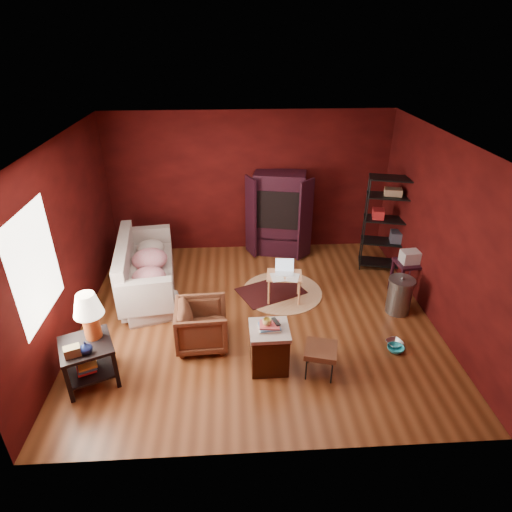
{
  "coord_description": "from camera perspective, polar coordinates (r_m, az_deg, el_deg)",
  "views": [
    {
      "loc": [
        -0.34,
        -5.6,
        4.12
      ],
      "look_at": [
        0.0,
        0.2,
        1.0
      ],
      "focal_mm": 30.0,
      "sensor_mm": 36.0,
      "label": 1
    }
  ],
  "objects": [
    {
      "name": "sofa",
      "position": [
        7.62,
        -14.58,
        -1.9
      ],
      "size": [
        1.19,
        2.19,
        0.82
      ],
      "primitive_type": "imported",
      "rotation": [
        0.0,
        0.0,
        1.86
      ],
      "color": "#AB9A93",
      "rests_on": "ground"
    },
    {
      "name": "rug_round",
      "position": [
        7.56,
        3.48,
        -4.79
      ],
      "size": [
        1.51,
        1.51,
        0.01
      ],
      "rotation": [
        0.0,
        0.0,
        0.08
      ],
      "color": "beige",
      "rests_on": "ground"
    },
    {
      "name": "trash_can",
      "position": [
        7.28,
        18.58,
        -5.01
      ],
      "size": [
        0.51,
        0.51,
        0.66
      ],
      "rotation": [
        0.0,
        0.0,
        -0.27
      ],
      "color": "gray",
      "rests_on": "ground"
    },
    {
      "name": "wire_shelving",
      "position": [
        8.24,
        17.35,
        4.58
      ],
      "size": [
        0.95,
        0.58,
        1.81
      ],
      "rotation": [
        0.0,
        0.0,
        -0.24
      ],
      "color": "black",
      "rests_on": "ground"
    },
    {
      "name": "laptop_desk",
      "position": [
        7.14,
        3.79,
        -2.82
      ],
      "size": [
        0.62,
        0.5,
        0.72
      ],
      "rotation": [
        0.0,
        0.0,
        -0.12
      ],
      "color": "#FFAE74",
      "rests_on": "ground"
    },
    {
      "name": "rug_oriental",
      "position": [
        7.56,
        2.0,
        -4.68
      ],
      "size": [
        1.29,
        1.12,
        0.01
      ],
      "rotation": [
        0.0,
        0.0,
        0.43
      ],
      "color": "#431113",
      "rests_on": "ground"
    },
    {
      "name": "hamper",
      "position": [
        5.86,
        1.76,
        -12.01
      ],
      "size": [
        0.53,
        0.53,
        0.73
      ],
      "rotation": [
        0.0,
        0.0,
        0.01
      ],
      "color": "#44200F",
      "rests_on": "ground"
    },
    {
      "name": "pet_bowl_steel",
      "position": [
        6.66,
        18.1,
        -10.41
      ],
      "size": [
        0.24,
        0.13,
        0.23
      ],
      "primitive_type": "imported",
      "rotation": [
        0.0,
        0.0,
        0.34
      ],
      "color": "#B4B7BB",
      "rests_on": "ground"
    },
    {
      "name": "small_stand",
      "position": [
        7.64,
        19.72,
        -0.8
      ],
      "size": [
        0.45,
        0.45,
        0.84
      ],
      "rotation": [
        0.0,
        0.0,
        0.09
      ],
      "color": "black",
      "rests_on": "ground"
    },
    {
      "name": "armchair",
      "position": [
        6.25,
        -7.21,
        -8.87
      ],
      "size": [
        0.71,
        0.75,
        0.74
      ],
      "primitive_type": "imported",
      "rotation": [
        0.0,
        0.0,
        1.62
      ],
      "color": "black",
      "rests_on": "ground"
    },
    {
      "name": "sofa_cushions",
      "position": [
        7.57,
        -14.71,
        -1.87
      ],
      "size": [
        1.13,
        2.23,
        0.9
      ],
      "rotation": [
        0.0,
        0.0,
        0.13
      ],
      "color": "#AB9A93",
      "rests_on": "sofa"
    },
    {
      "name": "tv_armoire",
      "position": [
        8.51,
        3.07,
        5.79
      ],
      "size": [
        1.3,
        0.86,
        1.69
      ],
      "rotation": [
        0.0,
        0.0,
        -0.2
      ],
      "color": "black",
      "rests_on": "ground"
    },
    {
      "name": "vase",
      "position": [
        5.72,
        -21.76,
        -11.26
      ],
      "size": [
        0.21,
        0.21,
        0.16
      ],
      "primitive_type": "imported",
      "rotation": [
        0.0,
        0.0,
        0.41
      ],
      "color": "#0C143D",
      "rests_on": "side_table"
    },
    {
      "name": "mug",
      "position": [
        5.58,
        1.49,
        -8.69
      ],
      "size": [
        0.13,
        0.1,
        0.12
      ],
      "primitive_type": "imported",
      "rotation": [
        0.0,
        0.0,
        -0.11
      ],
      "color": "#DBC66B",
      "rests_on": "hamper"
    },
    {
      "name": "pet_bowl_turquoise",
      "position": [
        6.55,
        18.21,
        -11.12
      ],
      "size": [
        0.25,
        0.14,
        0.24
      ],
      "primitive_type": "imported",
      "rotation": [
        0.0,
        0.0,
        0.29
      ],
      "color": "#2AB4C5",
      "rests_on": "ground"
    },
    {
      "name": "room",
      "position": [
        6.22,
        -0.25,
        2.33
      ],
      "size": [
        5.54,
        5.04,
        2.84
      ],
      "color": "brown",
      "rests_on": "ground"
    },
    {
      "name": "footstool",
      "position": [
        5.81,
        8.65,
        -12.43
      ],
      "size": [
        0.51,
        0.51,
        0.42
      ],
      "rotation": [
        0.0,
        0.0,
        -0.27
      ],
      "color": "black",
      "rests_on": "ground"
    },
    {
      "name": "side_table",
      "position": [
        5.86,
        -21.53,
        -9.24
      ],
      "size": [
        0.82,
        0.82,
        1.24
      ],
      "rotation": [
        0.0,
        0.0,
        0.4
      ],
      "color": "black",
      "rests_on": "ground"
    }
  ]
}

